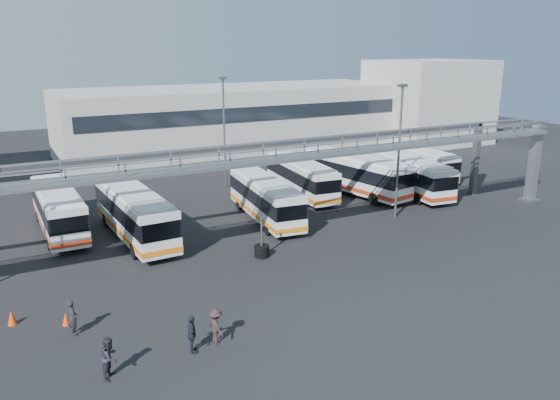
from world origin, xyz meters
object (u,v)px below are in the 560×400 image
bus_9 (417,161)px  pedestrian_a (73,318)px  pedestrian_c (216,326)px  tire_stack (262,250)px  cone_left (66,319)px  light_pole_mid (399,145)px  pedestrian_b (110,357)px  bus_2 (58,208)px  bus_7 (354,173)px  cone_right (12,318)px  bus_3 (135,212)px  pedestrian_d (192,334)px  bus_6 (301,176)px  light_pole_back (224,127)px  bus_8 (407,173)px  bus_5 (265,198)px

bus_9 → pedestrian_a: 38.96m
pedestrian_c → tire_stack: bearing=-44.6°
cone_left → pedestrian_c: bearing=-40.7°
light_pole_mid → pedestrian_b: size_ratio=5.81×
bus_2 → pedestrian_a: size_ratio=6.31×
bus_7 → pedestrian_b: bearing=-152.6°
bus_2 → cone_right: bearing=-106.7°
bus_3 → tire_stack: (6.19, -7.13, -1.44)m
bus_2 → bus_9: 34.00m
pedestrian_b → pedestrian_d: size_ratio=1.02×
cone_left → tire_stack: 12.64m
cone_left → bus_6: bearing=34.3°
bus_3 → pedestrian_d: size_ratio=6.63×
light_pole_back → bus_7: 12.61m
pedestrian_b → cone_left: bearing=48.0°
bus_6 → cone_right: size_ratio=14.73×
bus_7 → bus_8: 4.84m
pedestrian_d → pedestrian_b: bearing=109.8°
pedestrian_a → cone_right: pedestrian_a is taller
cone_right → tire_stack: 14.62m
bus_5 → bus_6: bus_6 is taller
tire_stack → pedestrian_a: bearing=-159.3°
bus_3 → pedestrian_a: bearing=-119.1°
light_pole_back → pedestrian_d: light_pole_back is taller
bus_5 → pedestrian_c: bearing=-117.4°
pedestrian_c → pedestrian_b: bearing=88.1°
bus_5 → cone_left: bearing=-141.1°
bus_6 → cone_right: 27.60m
bus_6 → pedestrian_b: (-20.68, -20.21, -0.88)m
pedestrian_b → cone_left: (-1.03, 5.38, -0.57)m
cone_left → bus_5: bearing=32.6°
bus_3 → bus_7: (20.24, 2.63, 0.05)m
bus_7 → bus_5: bearing=-172.5°
bus_8 → pedestrian_a: bus_8 is taller
bus_8 → bus_9: bearing=47.9°
bus_8 → pedestrian_a: 32.74m
bus_6 → bus_7: 4.81m
bus_5 → bus_7: bearing=22.7°
light_pole_mid → bus_5: light_pole_mid is taller
bus_9 → pedestrian_a: size_ratio=5.93×
bus_2 → pedestrian_d: size_ratio=6.26×
light_pole_back → bus_6: size_ratio=0.96×
bus_5 → bus_9: bus_5 is taller
bus_8 → cone_right: (-32.86, -9.81, -1.47)m
bus_7 → cone_right: (-28.51, -11.91, -1.59)m
light_pole_back → pedestrian_b: light_pole_back is taller
pedestrian_a → pedestrian_d: 5.95m
bus_8 → pedestrian_d: size_ratio=6.47×
bus_9 → pedestrian_c: bus_9 is taller
bus_6 → bus_7: bus_7 is taller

